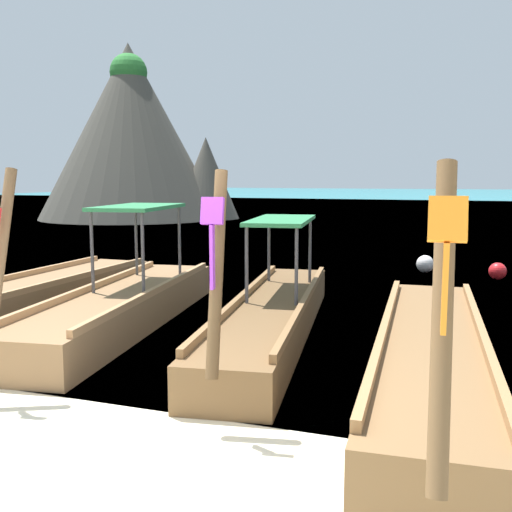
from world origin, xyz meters
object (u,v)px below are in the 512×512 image
(longtail_boat_red_ribbon, at_px, (123,305))
(karst_rock, at_px, (134,134))
(mooring_buoy_far, at_px, (425,264))
(longtail_boat_orange_ribbon, at_px, (431,359))
(mooring_buoy_near, at_px, (498,271))
(longtail_boat_blue_ribbon, at_px, (32,295))
(longtail_boat_violet_ribbon, at_px, (273,314))

(longtail_boat_red_ribbon, bearing_deg, karst_rock, 120.23)
(karst_rock, distance_m, mooring_buoy_far, 23.02)
(longtail_boat_orange_ribbon, relative_size, mooring_buoy_near, 17.15)
(mooring_buoy_far, bearing_deg, karst_rock, 138.56)
(longtail_boat_red_ribbon, relative_size, karst_rock, 0.56)
(karst_rock, bearing_deg, longtail_boat_red_ribbon, -59.77)
(longtail_boat_blue_ribbon, xyz_separation_m, mooring_buoy_near, (7.92, 5.96, -0.05))
(longtail_boat_violet_ribbon, height_order, longtail_boat_orange_ribbon, longtail_boat_orange_ribbon)
(mooring_buoy_near, bearing_deg, mooring_buoy_far, 161.80)
(mooring_buoy_near, bearing_deg, longtail_boat_red_ribbon, -131.31)
(longtail_boat_blue_ribbon, xyz_separation_m, karst_rock, (-10.62, 21.44, 4.48))
(longtail_boat_orange_ribbon, distance_m, karst_rock, 29.39)
(mooring_buoy_near, relative_size, mooring_buoy_far, 0.92)
(longtail_boat_blue_ribbon, bearing_deg, mooring_buoy_far, 45.90)
(longtail_boat_orange_ribbon, relative_size, mooring_buoy_far, 15.83)
(mooring_buoy_near, distance_m, mooring_buoy_far, 1.71)
(karst_rock, xyz_separation_m, mooring_buoy_near, (18.54, -15.47, -4.53))
(mooring_buoy_near, bearing_deg, longtail_boat_blue_ribbon, -143.02)
(longtail_boat_red_ribbon, bearing_deg, longtail_boat_blue_ribbon, 165.83)
(longtail_boat_blue_ribbon, distance_m, longtail_boat_violet_ribbon, 4.59)
(longtail_boat_blue_ribbon, distance_m, mooring_buoy_near, 9.91)
(karst_rock, distance_m, mooring_buoy_near, 24.57)
(longtail_boat_blue_ribbon, distance_m, karst_rock, 24.34)
(longtail_boat_red_ribbon, bearing_deg, mooring_buoy_near, 48.69)
(longtail_boat_red_ribbon, height_order, longtail_boat_violet_ribbon, longtail_boat_red_ribbon)
(longtail_boat_violet_ribbon, distance_m, karst_rock, 26.90)
(karst_rock, height_order, mooring_buoy_near, karst_rock)
(mooring_buoy_far, bearing_deg, longtail_boat_blue_ribbon, -134.10)
(longtail_boat_blue_ribbon, relative_size, longtail_boat_violet_ribbon, 0.98)
(longtail_boat_red_ribbon, relative_size, mooring_buoy_near, 16.04)
(longtail_boat_orange_ribbon, xyz_separation_m, karst_rock, (-17.51, 23.18, 4.43))
(karst_rock, height_order, mooring_buoy_far, karst_rock)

